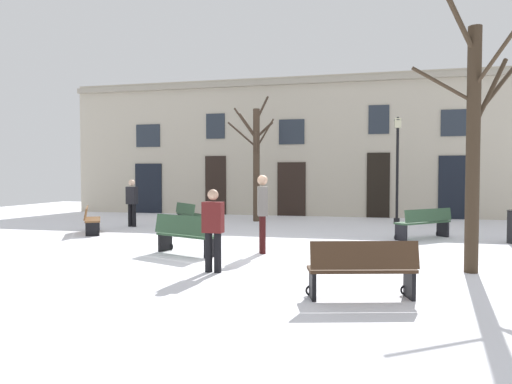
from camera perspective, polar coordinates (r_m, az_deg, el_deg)
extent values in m
plane|color=white|center=(11.26, -2.23, -7.24)|extent=(34.42, 34.42, 0.00)
cube|color=#BCB29E|center=(20.84, 4.93, 5.63)|extent=(21.51, 0.40, 6.21)
cube|color=#A09786|center=(20.96, 4.85, 13.48)|extent=(21.51, 0.30, 0.24)
cube|color=black|center=(22.70, -13.16, 0.45)|extent=(1.36, 0.08, 2.37)
cube|color=#262D38|center=(22.77, -13.22, 6.80)|extent=(1.22, 0.06, 1.07)
cube|color=black|center=(21.42, -5.02, 0.85)|extent=(0.99, 0.08, 2.71)
cube|color=#262D38|center=(21.54, -5.04, 8.13)|extent=(0.89, 0.06, 1.15)
cube|color=black|center=(20.61, 4.42, 0.36)|extent=(1.27, 0.08, 2.40)
cube|color=#262D38|center=(20.69, 4.44, 7.44)|extent=(1.14, 0.06, 1.10)
cube|color=black|center=(20.39, 14.90, 0.82)|extent=(0.95, 0.08, 2.78)
cube|color=#262D38|center=(20.52, 14.97, 8.67)|extent=(0.86, 0.06, 1.22)
cube|color=black|center=(20.72, 23.31, 0.53)|extent=(1.22, 0.08, 2.63)
cube|color=#262D38|center=(20.82, 23.42, 7.87)|extent=(1.09, 0.06, 1.09)
cylinder|color=#423326|center=(18.12, 0.05, 3.33)|extent=(0.26, 0.26, 4.42)
cylinder|color=#423326|center=(18.46, -1.73, 7.10)|extent=(1.29, 0.34, 1.08)
cylinder|color=#423326|center=(18.33, -1.32, 8.42)|extent=(0.95, 0.09, 1.30)
cylinder|color=#423326|center=(18.91, 0.77, 10.29)|extent=(0.29, 1.34, 1.19)
cylinder|color=#423326|center=(18.17, -1.02, 8.20)|extent=(0.75, 0.37, 0.99)
cylinder|color=#423326|center=(18.51, 1.12, 7.25)|extent=(0.62, 0.85, 1.26)
cylinder|color=#423326|center=(17.85, 0.02, 5.84)|extent=(0.21, 0.68, 0.97)
cylinder|color=#423326|center=(18.84, 1.06, 7.70)|extent=(0.47, 1.45, 0.81)
cylinder|color=#382B1E|center=(9.49, 25.29, 4.67)|extent=(0.25, 0.25, 4.57)
cylinder|color=#382B1E|center=(9.96, 26.99, 10.87)|extent=(0.79, 0.69, 1.40)
cylinder|color=#382B1E|center=(9.49, 23.34, 19.97)|extent=(0.98, 0.88, 1.45)
cylinder|color=#382B1E|center=(9.28, 28.19, 15.45)|extent=(0.72, 1.18, 1.17)
cylinder|color=#382B1E|center=(10.19, 27.39, 10.87)|extent=(1.03, 1.09, 1.15)
cylinder|color=#382B1E|center=(9.50, 22.12, 12.21)|extent=(1.14, 0.13, 0.73)
cylinder|color=black|center=(18.11, 17.09, 1.92)|extent=(0.10, 0.10, 3.59)
cylinder|color=black|center=(18.19, 17.03, -3.43)|extent=(0.22, 0.22, 0.20)
cube|color=beige|center=(18.21, 17.16, 8.15)|extent=(0.24, 0.24, 0.36)
cone|color=black|center=(18.23, 17.17, 8.71)|extent=(0.30, 0.30, 0.14)
cube|color=#2D4C33|center=(14.07, 19.95, -3.54)|extent=(1.67, 1.60, 0.05)
cube|color=#2D4C33|center=(13.92, 20.60, -2.71)|extent=(1.43, 1.34, 0.36)
cube|color=black|center=(14.77, 22.13, -4.23)|extent=(0.32, 0.33, 0.47)
torus|color=black|center=(14.89, 21.60, -4.78)|extent=(0.14, 0.14, 0.17)
cube|color=black|center=(13.44, 17.53, -4.79)|extent=(0.32, 0.33, 0.47)
torus|color=black|center=(13.57, 16.98, -5.38)|extent=(0.14, 0.14, 0.17)
cube|color=#2D4C33|center=(16.29, -8.05, -2.76)|extent=(1.41, 1.42, 0.05)
cube|color=#2D4C33|center=(16.19, -8.76, -2.02)|extent=(1.14, 1.15, 0.36)
cube|color=black|center=(15.68, -7.01, -3.77)|extent=(0.35, 0.34, 0.45)
torus|color=black|center=(15.77, -6.39, -4.26)|extent=(0.14, 0.14, 0.17)
cube|color=black|center=(16.96, -9.00, -3.33)|extent=(0.35, 0.34, 0.45)
torus|color=black|center=(17.05, -8.42, -3.79)|extent=(0.14, 0.14, 0.17)
cube|color=#2D4C33|center=(10.83, -8.54, -5.31)|extent=(1.63, 1.03, 0.05)
cube|color=#2D4C33|center=(10.65, -9.33, -4.04)|extent=(1.50, 0.72, 0.44)
cube|color=black|center=(10.37, -5.62, -6.84)|extent=(0.21, 0.40, 0.44)
torus|color=black|center=(10.53, -4.97, -7.46)|extent=(0.17, 0.09, 0.17)
cube|color=black|center=(11.37, -11.19, -6.07)|extent=(0.21, 0.40, 0.44)
torus|color=black|center=(11.52, -10.53, -6.66)|extent=(0.17, 0.09, 0.17)
cube|color=brown|center=(15.36, -19.56, -3.23)|extent=(1.22, 1.60, 0.05)
cube|color=brown|center=(15.35, -20.32, -2.42)|extent=(0.93, 1.43, 0.36)
cube|color=black|center=(14.64, -19.60, -4.33)|extent=(0.37, 0.26, 0.43)
torus|color=black|center=(14.66, -18.92, -4.85)|extent=(0.11, 0.16, 0.17)
cube|color=black|center=(16.12, -19.50, -3.75)|extent=(0.37, 0.26, 0.43)
torus|color=black|center=(16.14, -18.89, -4.22)|extent=(0.11, 0.16, 0.17)
cube|color=#3D2819|center=(7.08, 12.90, -9.32)|extent=(1.62, 0.79, 0.05)
cube|color=#3D2819|center=(6.86, 13.30, -7.63)|extent=(1.55, 0.50, 0.41)
cube|color=black|center=(7.33, 18.48, -10.71)|extent=(0.15, 0.38, 0.43)
torus|color=black|center=(7.51, 18.06, -11.48)|extent=(0.17, 0.07, 0.17)
cube|color=black|center=(6.99, 7.01, -11.26)|extent=(0.15, 0.38, 0.43)
torus|color=black|center=(7.17, 6.82, -12.03)|extent=(0.17, 0.07, 0.17)
cylinder|color=#350F0F|center=(10.89, 0.77, -5.21)|extent=(0.14, 0.14, 0.88)
cylinder|color=#350F0F|center=(10.72, 0.84, -5.34)|extent=(0.14, 0.14, 0.88)
cube|color=slate|center=(10.73, 0.81, -1.14)|extent=(0.32, 0.43, 0.68)
sphere|color=tan|center=(10.72, 0.81, 1.47)|extent=(0.24, 0.24, 0.24)
cylinder|color=black|center=(8.79, -5.89, -7.43)|extent=(0.14, 0.14, 0.75)
cylinder|color=black|center=(8.73, -4.77, -7.50)|extent=(0.14, 0.14, 0.75)
cube|color=#591919|center=(8.67, -5.35, -3.13)|extent=(0.39, 0.23, 0.58)
sphere|color=tan|center=(8.64, -5.36, -0.35)|extent=(0.21, 0.21, 0.21)
cylinder|color=black|center=(16.80, -14.87, -2.83)|extent=(0.14, 0.14, 0.80)
cylinder|color=black|center=(16.91, -15.34, -2.80)|extent=(0.14, 0.14, 0.80)
cube|color=black|center=(16.81, -15.13, -0.41)|extent=(0.42, 0.29, 0.62)
sphere|color=beige|center=(16.79, -15.14, 1.12)|extent=(0.22, 0.22, 0.22)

